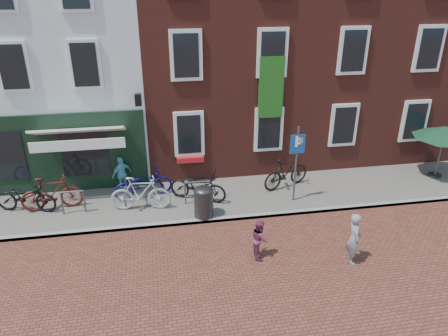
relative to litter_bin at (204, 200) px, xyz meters
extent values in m
plane|color=brown|center=(-0.67, -0.30, -0.69)|extent=(80.00, 80.00, 0.00)
cube|color=slate|center=(0.33, 1.20, -0.64)|extent=(24.00, 3.00, 0.10)
cube|color=silver|center=(-5.67, 6.70, 3.81)|extent=(8.00, 8.00, 9.00)
cube|color=maroon|center=(1.33, 6.70, 4.31)|extent=(6.00, 8.00, 10.00)
cube|color=maroon|center=(7.33, 6.70, 4.31)|extent=(6.00, 8.00, 10.00)
cylinder|color=#303032|center=(0.00, 0.00, -0.12)|extent=(0.62, 0.62, 0.93)
ellipsoid|color=#303032|center=(0.00, 0.00, 0.41)|extent=(0.62, 0.62, 0.28)
cylinder|color=#4C4C4F|center=(3.21, 0.54, 0.77)|extent=(0.07, 0.07, 2.71)
cube|color=navy|center=(3.21, 0.52, 1.51)|extent=(0.50, 0.04, 0.65)
cylinder|color=#4C4C4F|center=(9.32, 1.44, -0.55)|extent=(0.50, 0.50, 0.08)
cylinder|color=#4C4C4F|center=(9.32, 1.44, 0.38)|extent=(0.06, 0.06, 1.93)
cone|color=#184128|center=(9.32, 1.44, 1.34)|extent=(2.29, 2.29, 0.45)
imported|color=gray|center=(3.73, -2.91, 0.06)|extent=(0.43, 0.59, 1.49)
imported|color=#7A324C|center=(1.27, -2.25, -0.11)|extent=(0.47, 0.59, 1.15)
imported|color=#6FC2D7|center=(-2.66, 2.30, 0.07)|extent=(0.82, 0.69, 1.31)
imported|color=black|center=(-5.72, 1.33, -0.05)|extent=(2.16, 1.20, 1.07)
imported|color=#591814|center=(-4.89, 1.30, 0.01)|extent=(2.03, 0.77, 1.19)
imported|color=#110C57|center=(-1.92, 1.65, -0.05)|extent=(2.15, 1.15, 1.07)
imported|color=#ABAAAD|center=(-1.99, 0.80, 0.01)|extent=(2.03, 0.78, 1.19)
imported|color=black|center=(-0.06, 1.13, -0.05)|extent=(2.14, 1.56, 1.07)
imported|color=black|center=(3.25, 1.55, 0.01)|extent=(2.05, 1.25, 1.19)
camera|label=1|loc=(-1.33, -11.47, 6.39)|focal=32.94mm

